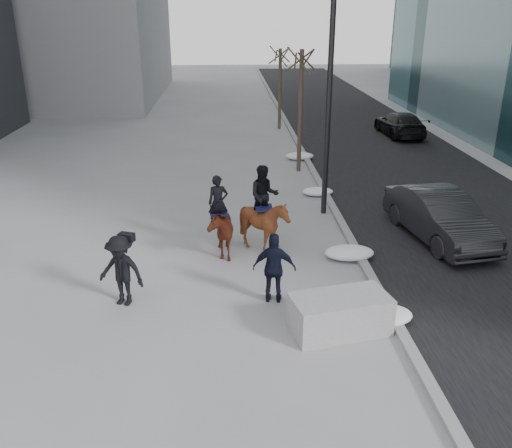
{
  "coord_description": "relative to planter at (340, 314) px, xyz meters",
  "views": [
    {
      "loc": [
        -0.69,
        -11.57,
        6.58
      ],
      "look_at": [
        0.0,
        1.2,
        1.5
      ],
      "focal_mm": 38.0,
      "sensor_mm": 36.0,
      "label": 1
    }
  ],
  "objects": [
    {
      "name": "car_near",
      "position": [
        4.01,
        4.92,
        0.33
      ],
      "size": [
        2.32,
        4.73,
        1.49
      ],
      "primitive_type": "imported",
      "rotation": [
        0.0,
        0.0,
        0.17
      ],
      "color": "black",
      "rests_on": "ground"
    },
    {
      "name": "mounted_right",
      "position": [
        -1.37,
        4.28,
        0.6
      ],
      "size": [
        1.37,
        1.54,
        2.55
      ],
      "color": "#481E0E",
      "rests_on": "ground"
    },
    {
      "name": "curb",
      "position": [
        1.32,
        11.48,
        -0.36
      ],
      "size": [
        0.25,
        90.0,
        0.12
      ],
      "primitive_type": "cube",
      "color": "gray",
      "rests_on": "ground"
    },
    {
      "name": "tree_near",
      "position": [
        0.72,
        12.65,
        2.41
      ],
      "size": [
        1.2,
        1.2,
        5.65
      ],
      "primitive_type": null,
      "color": "#34271F",
      "rests_on": "ground"
    },
    {
      "name": "road",
      "position": [
        5.32,
        11.48,
        -0.42
      ],
      "size": [
        8.0,
        90.0,
        0.01
      ],
      "primitive_type": "cube",
      "color": "black",
      "rests_on": "ground"
    },
    {
      "name": "mounted_left",
      "position": [
        -2.66,
        4.23,
        0.43
      ],
      "size": [
        1.01,
        1.85,
        2.29
      ],
      "color": "#521C10",
      "rests_on": "ground"
    },
    {
      "name": "car_far",
      "position": [
        7.25,
        19.44,
        0.23
      ],
      "size": [
        2.02,
        4.56,
        1.3
      ],
      "primitive_type": "imported",
      "rotation": [
        0.0,
        0.0,
        3.19
      ],
      "color": "black",
      "rests_on": "ground"
    },
    {
      "name": "planter",
      "position": [
        0.0,
        0.0,
        0.0
      ],
      "size": [
        2.29,
        1.5,
        0.84
      ],
      "primitive_type": "cube",
      "rotation": [
        0.0,
        0.0,
        0.22
      ],
      "color": "#97979A",
      "rests_on": "ground"
    },
    {
      "name": "camera_crew",
      "position": [
        -4.92,
        1.45,
        0.47
      ],
      "size": [
        1.29,
        1.0,
        1.75
      ],
      "color": "black",
      "rests_on": "ground"
    },
    {
      "name": "feeder",
      "position": [
        -1.32,
        1.39,
        0.46
      ],
      "size": [
        1.08,
        0.93,
        1.75
      ],
      "color": "black",
      "rests_on": "ground"
    },
    {
      "name": "tree_far",
      "position": [
        0.72,
        21.62,
        2.1
      ],
      "size": [
        1.2,
        1.2,
        5.04
      ],
      "primitive_type": null,
      "color": "#332A1E",
      "rests_on": "ground"
    },
    {
      "name": "ground",
      "position": [
        -1.68,
        1.48,
        -0.42
      ],
      "size": [
        120.0,
        120.0,
        0.0
      ],
      "primitive_type": "plane",
      "color": "gray",
      "rests_on": "ground"
    },
    {
      "name": "lamppost",
      "position": [
        0.92,
        7.33,
        4.57
      ],
      "size": [
        0.25,
        0.9,
        9.09
      ],
      "color": "black",
      "rests_on": "ground"
    },
    {
      "name": "snow_piles",
      "position": [
        1.02,
        6.28,
        -0.25
      ],
      "size": [
        1.41,
        15.13,
        0.36
      ],
      "color": "white",
      "rests_on": "ground"
    }
  ]
}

